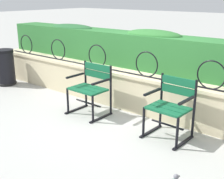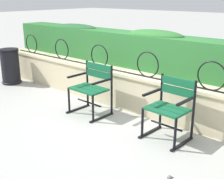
# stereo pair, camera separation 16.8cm
# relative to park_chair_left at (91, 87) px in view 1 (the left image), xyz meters

# --- Properties ---
(ground_plane) EXTENTS (60.00, 60.00, 0.00)m
(ground_plane) POSITION_rel_park_chair_left_xyz_m (0.54, -0.15, -0.46)
(ground_plane) COLOR #ADADA8
(stone_wall) EXTENTS (7.46, 0.41, 0.65)m
(stone_wall) POSITION_rel_park_chair_left_xyz_m (0.54, 0.60, -0.13)
(stone_wall) COLOR beige
(stone_wall) RESTS_ON ground
(iron_arch_fence) EXTENTS (6.92, 0.02, 0.42)m
(iron_arch_fence) POSITION_rel_park_chair_left_xyz_m (0.26, 0.52, 0.37)
(iron_arch_fence) COLOR black
(iron_arch_fence) RESTS_ON stone_wall
(hedge_row) EXTENTS (7.31, 0.56, 0.73)m
(hedge_row) POSITION_rel_park_chair_left_xyz_m (0.59, 1.05, 0.52)
(hedge_row) COLOR #2D7033
(hedge_row) RESTS_ON stone_wall
(park_chair_left) EXTENTS (0.63, 0.53, 0.84)m
(park_chair_left) POSITION_rel_park_chair_left_xyz_m (0.00, 0.00, 0.00)
(park_chair_left) COLOR #145B38
(park_chair_left) RESTS_ON ground
(park_chair_right) EXTENTS (0.59, 0.54, 0.84)m
(park_chair_right) POSITION_rel_park_chair_left_xyz_m (1.45, 0.06, -0.00)
(park_chair_right) COLOR #145B38
(park_chair_right) RESTS_ON ground
(trash_bin) EXTENTS (0.44, 0.44, 0.78)m
(trash_bin) POSITION_rel_park_chair_left_xyz_m (-2.63, 0.06, -0.09)
(trash_bin) COLOR black
(trash_bin) RESTS_ON ground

